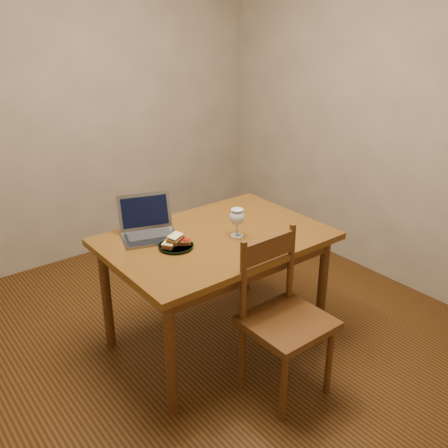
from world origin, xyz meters
TOP-DOWN VIEW (x-y plane):
  - floor at (0.00, 0.00)m, footprint 3.20×3.20m
  - back_wall at (0.00, 1.61)m, footprint 3.20×0.02m
  - right_wall at (1.61, 0.00)m, footprint 0.02×3.20m
  - table at (0.02, -0.11)m, footprint 1.30×0.90m
  - chair at (0.04, -0.69)m, footprint 0.44×0.42m
  - plate at (-0.25, -0.09)m, footprint 0.20×0.20m
  - sandwich_cheese at (-0.28, -0.09)m, footprint 0.12×0.11m
  - sandwich_tomato at (-0.21, -0.10)m, footprint 0.11×0.10m
  - sandwich_top at (-0.25, -0.09)m, footprint 0.13×0.11m
  - milk_glass at (0.12, -0.19)m, footprint 0.09×0.09m
  - laptop at (-0.28, 0.16)m, footprint 0.39×0.37m

SIDE VIEW (x-z plane):
  - floor at x=0.00m, z-range -0.02..0.00m
  - chair at x=0.04m, z-range 0.27..0.73m
  - table at x=0.02m, z-range 0.28..1.02m
  - plate at x=-0.25m, z-range 0.74..0.76m
  - sandwich_tomato at x=-0.21m, z-range 0.76..0.79m
  - sandwich_cheese at x=-0.28m, z-range 0.76..0.79m
  - sandwich_top at x=-0.25m, z-range 0.78..0.81m
  - laptop at x=-0.28m, z-range 0.69..0.92m
  - milk_glass at x=0.12m, z-range 0.74..0.91m
  - back_wall at x=0.00m, z-range 0.00..2.60m
  - right_wall at x=1.61m, z-range 0.00..2.60m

